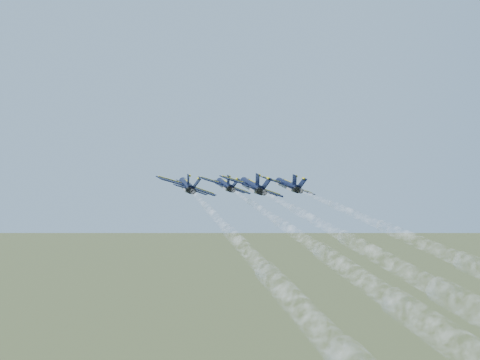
# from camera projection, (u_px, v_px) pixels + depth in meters

# --- Properties ---
(jet_lead) EXTENTS (11.17, 15.85, 4.78)m
(jet_lead) POSITION_uv_depth(u_px,v_px,m) (225.00, 185.00, 117.90)
(jet_lead) COLOR black
(jet_left) EXTENTS (11.17, 15.85, 4.78)m
(jet_left) POSITION_uv_depth(u_px,v_px,m) (186.00, 185.00, 103.75)
(jet_left) COLOR black
(jet_right) EXTENTS (11.17, 15.85, 4.78)m
(jet_right) POSITION_uv_depth(u_px,v_px,m) (287.00, 185.00, 109.96)
(jet_right) COLOR black
(jet_slot) EXTENTS (11.17, 15.85, 4.78)m
(jet_slot) POSITION_uv_depth(u_px,v_px,m) (251.00, 186.00, 95.71)
(jet_slot) COLOR black
(smoke_trail_lead) EXTENTS (35.47, 80.36, 3.08)m
(smoke_trail_lead) POSITION_uv_depth(u_px,v_px,m) (361.00, 189.00, 54.50)
(smoke_trail_lead) COLOR white
(smoke_trail_left) EXTENTS (35.47, 80.36, 3.08)m
(smoke_trail_left) POSITION_uv_depth(u_px,v_px,m) (310.00, 192.00, 40.35)
(smoke_trail_left) COLOR white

